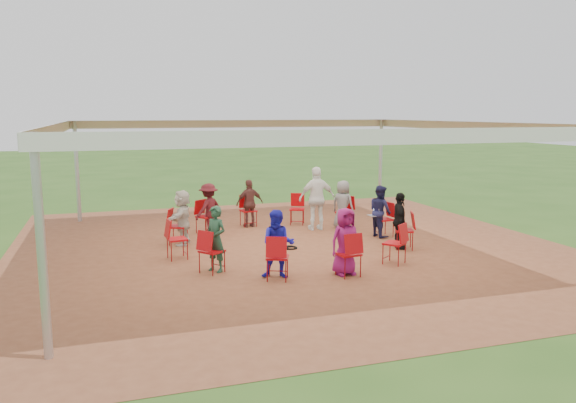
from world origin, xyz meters
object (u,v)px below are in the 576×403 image
object	(u,v)px
chair_1	(345,212)
chair_6	(177,239)
person_seated_5	(216,239)
person_seated_0	(380,211)
chair_11	(404,231)
person_seated_3	(209,209)
chair_0	(384,220)
chair_3	(248,211)
chair_9	(348,254)
standing_person	(317,198)
laptop	(375,213)
person_seated_7	(345,241)
person_seated_6	(278,244)
person_seated_8	(399,221)
chair_10	(394,244)
person_seated_1	(343,205)
chair_5	(178,227)
chair_7	(212,251)
chair_2	(297,209)
person_seated_2	(250,203)
cable_coil	(290,248)
chair_8	(277,257)
chair_4	(206,217)
person_seated_4	(183,217)

from	to	relation	value
chair_1	chair_6	bearing A→B (deg)	75.00
person_seated_5	person_seated_0	bearing A→B (deg)	75.00
chair_11	person_seated_3	xyz separation A→B (m)	(-4.14, 3.17, 0.24)
chair_0	chair_3	bearing A→B (deg)	45.00
chair_9	person_seated_5	xyz separation A→B (m)	(-2.45, 1.14, 0.24)
chair_11	standing_person	bearing A→B (deg)	46.60
person_seated_0	laptop	size ratio (longest dim) A/B	4.22
chair_11	person_seated_7	distance (m)	2.71
chair_9	person_seated_6	xyz separation A→B (m)	(-1.37, 0.30, 0.24)
chair_3	person_seated_8	distance (m)	4.68
chair_10	person_seated_0	bearing A→B (deg)	32.21
person_seated_1	person_seated_5	size ratio (longest dim) A/B	1.00
chair_1	person_seated_3	bearing A→B (deg)	46.27
chair_1	chair_11	xyz separation A→B (m)	(0.35, -2.74, 0.00)
chair_5	chair_11	world-z (taller)	same
chair_7	person_seated_1	xyz separation A→B (m)	(4.30, 3.26, 0.24)
chair_2	chair_3	distance (m)	1.43
chair_6	standing_person	xyz separation A→B (m)	(4.08, 1.99, 0.44)
person_seated_6	person_seated_7	distance (m)	1.37
chair_5	chair_11	xyz separation A→B (m)	(5.09, -2.14, 0.00)
chair_11	person_seated_2	xyz separation A→B (m)	(-2.87, 3.69, 0.24)
chair_2	standing_person	world-z (taller)	standing_person
chair_0	person_seated_5	distance (m)	5.22
chair_5	chair_7	xyz separation A→B (m)	(0.35, -2.74, 0.00)
cable_coil	person_seated_5	bearing A→B (deg)	-145.94
person_seated_0	person_seated_7	distance (m)	3.73
chair_1	chair_9	xyz separation A→B (m)	(-1.85, -4.40, 0.00)
chair_3	chair_6	size ratio (longest dim) A/B	1.00
person_seated_6	laptop	bearing A→B (deg)	61.08
chair_0	person_seated_6	world-z (taller)	person_seated_6
chair_2	chair_10	xyz separation A→B (m)	(0.60, -4.74, 0.00)
chair_8	person_seated_7	world-z (taller)	person_seated_7
chair_8	chair_11	bearing A→B (deg)	45.00
chair_5	laptop	world-z (taller)	chair_5
chair_11	person_seated_5	size ratio (longest dim) A/B	0.66
chair_4	chair_9	distance (m)	5.33
chair_6	laptop	size ratio (longest dim) A/B	2.79
chair_5	chair_1	bearing A→B (deg)	120.00
person_seated_3	person_seated_6	bearing A→B (deg)	60.00
person_seated_0	person_seated_6	bearing A→B (deg)	120.00
person_seated_1	person_seated_4	world-z (taller)	same
chair_5	chair_8	world-z (taller)	same
cable_coil	chair_2	bearing A→B (deg)	68.02
chair_5	chair_10	distance (m)	5.33
person_seated_6	cable_coil	xyz separation A→B (m)	(0.99, 2.23, -0.66)
chair_5	chair_11	bearing A→B (deg)	90.00
chair_1	laptop	xyz separation A→B (m)	(0.26, -1.36, 0.19)
chair_5	chair_4	bearing A→B (deg)	165.00
chair_2	chair_7	distance (m)	5.33
person_seated_3	cable_coil	distance (m)	2.86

